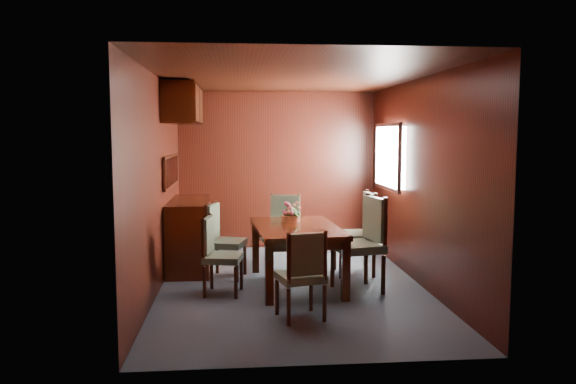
{
  "coord_description": "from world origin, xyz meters",
  "views": [
    {
      "loc": [
        -0.61,
        -6.34,
        1.77
      ],
      "look_at": [
        0.0,
        0.44,
        1.05
      ],
      "focal_mm": 35.0,
      "sensor_mm": 36.0,
      "label": 1
    }
  ],
  "objects": [
    {
      "name": "dining_table",
      "position": [
        0.06,
        0.02,
        0.6
      ],
      "size": [
        1.04,
        1.56,
        0.7
      ],
      "rotation": [
        0.0,
        0.0,
        0.07
      ],
      "color": "black",
      "rests_on": "ground"
    },
    {
      "name": "chair_right_far",
      "position": [
        0.91,
        0.49,
        0.58
      ],
      "size": [
        0.48,
        0.5,
        1.04
      ],
      "rotation": [
        0.0,
        0.0,
        1.58
      ],
      "color": "black",
      "rests_on": "ground"
    },
    {
      "name": "room_shell",
      "position": [
        -0.1,
        0.33,
        1.63
      ],
      "size": [
        3.06,
        4.52,
        2.41
      ],
      "color": "black",
      "rests_on": "ground"
    },
    {
      "name": "sideboard",
      "position": [
        -1.25,
        1.0,
        0.45
      ],
      "size": [
        0.48,
        1.4,
        0.9
      ],
      "primitive_type": "cube",
      "color": "black",
      "rests_on": "ground"
    },
    {
      "name": "chair_left_far",
      "position": [
        -0.82,
        0.46,
        0.51
      ],
      "size": [
        0.52,
        0.53,
        0.92
      ],
      "rotation": [
        0.0,
        0.0,
        -1.83
      ],
      "color": "black",
      "rests_on": "ground"
    },
    {
      "name": "chair_right_near",
      "position": [
        0.8,
        -0.25,
        0.6
      ],
      "size": [
        0.58,
        0.6,
        1.08
      ],
      "rotation": [
        0.0,
        0.0,
        1.78
      ],
      "color": "black",
      "rests_on": "ground"
    },
    {
      "name": "chair_head",
      "position": [
        -0.01,
        -1.21,
        0.48
      ],
      "size": [
        0.5,
        0.48,
        0.87
      ],
      "rotation": [
        0.0,
        0.0,
        0.25
      ],
      "color": "black",
      "rests_on": "ground"
    },
    {
      "name": "ground",
      "position": [
        0.0,
        0.0,
        0.0
      ],
      "size": [
        4.5,
        4.5,
        0.0
      ],
      "primitive_type": "plane",
      "color": "#3A434F",
      "rests_on": "ground"
    },
    {
      "name": "chair_foot",
      "position": [
        0.02,
        1.23,
        0.52
      ],
      "size": [
        0.54,
        0.52,
        0.93
      ],
      "rotation": [
        0.0,
        0.0,
        2.89
      ],
      "color": "black",
      "rests_on": "ground"
    },
    {
      "name": "flower_centerpiece",
      "position": [
        0.03,
        0.37,
        0.82
      ],
      "size": [
        0.24,
        0.24,
        0.24
      ],
      "color": "#A25431",
      "rests_on": "dining_table"
    },
    {
      "name": "chair_left_near",
      "position": [
        -0.84,
        -0.24,
        0.48
      ],
      "size": [
        0.46,
        0.47,
        0.87
      ],
      "rotation": [
        0.0,
        0.0,
        -1.74
      ],
      "color": "black",
      "rests_on": "ground"
    }
  ]
}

